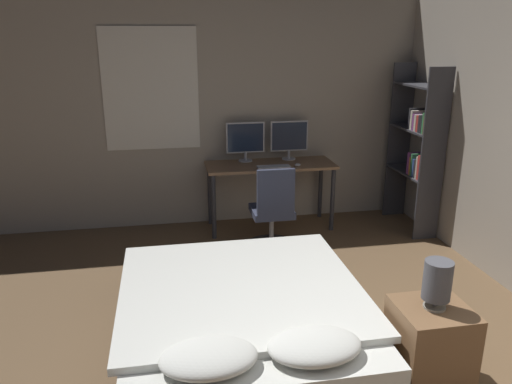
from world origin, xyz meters
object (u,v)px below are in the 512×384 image
at_px(keyboard, 274,167).
at_px(computer_mouse, 298,165).
at_px(bookshelf, 419,143).
at_px(bed, 243,322).
at_px(monitor_left, 245,139).
at_px(office_chair, 273,218).
at_px(monitor_right, 289,138).
at_px(nightstand, 429,346).
at_px(bedside_lamp, 437,281).
at_px(desk, 270,173).

relative_size(keyboard, computer_mouse, 5.22).
bearing_deg(bookshelf, bed, -139.19).
bearing_deg(computer_mouse, bookshelf, -7.41).
xyz_separation_m(monitor_left, computer_mouse, (0.53, -0.35, -0.24)).
xyz_separation_m(keyboard, bookshelf, (1.62, -0.17, 0.24)).
bearing_deg(office_chair, monitor_right, 65.62).
xyz_separation_m(nightstand, computer_mouse, (-0.15, 2.72, 0.50)).
xyz_separation_m(bedside_lamp, monitor_right, (-0.16, 3.07, 0.28)).
bearing_deg(monitor_left, bed, -99.68).
bearing_deg(nightstand, bookshelf, 64.90).
relative_size(bedside_lamp, bookshelf, 0.17).
bearing_deg(bed, bedside_lamp, -26.69).
relative_size(bed, bookshelf, 1.03).
xyz_separation_m(bedside_lamp, monitor_left, (-0.68, 3.07, 0.28)).
xyz_separation_m(desk, bookshelf, (1.62, -0.35, 0.35)).
relative_size(bed, computer_mouse, 27.40).
distance_m(bedside_lamp, computer_mouse, 2.73).
bearing_deg(nightstand, bed, 153.31).
relative_size(keyboard, office_chair, 0.40).
bearing_deg(nightstand, computer_mouse, 93.17).
bearing_deg(monitor_left, bedside_lamp, -77.48).
height_order(monitor_left, office_chair, monitor_left).
bearing_deg(bookshelf, bedside_lamp, -115.10).
distance_m(nightstand, desk, 2.95).
relative_size(bedside_lamp, office_chair, 0.34).
bearing_deg(bedside_lamp, office_chair, 103.22).
height_order(bedside_lamp, monitor_left, monitor_left).
bearing_deg(bed, bookshelf, 40.81).
relative_size(bedside_lamp, computer_mouse, 4.48).
bearing_deg(bed, computer_mouse, 66.08).
distance_m(monitor_right, computer_mouse, 0.42).
distance_m(monitor_left, office_chair, 1.06).
xyz_separation_m(desk, computer_mouse, (0.27, -0.17, 0.12)).
bearing_deg(desk, monitor_right, 34.19).
height_order(bed, computer_mouse, computer_mouse).
relative_size(desk, computer_mouse, 20.82).
distance_m(keyboard, office_chair, 0.64).
bearing_deg(bedside_lamp, monitor_left, 102.52).
relative_size(monitor_left, computer_mouse, 6.46).
bearing_deg(monitor_left, bookshelf, -15.58).
bearing_deg(keyboard, bedside_lamp, -81.16).
bearing_deg(computer_mouse, monitor_left, 146.77).
bearing_deg(monitor_right, keyboard, -126.62).
bearing_deg(office_chair, bed, -108.78).
distance_m(bed, keyboard, 2.33).
relative_size(bed, keyboard, 5.25).
height_order(desk, bookshelf, bookshelf).
height_order(bed, monitor_left, monitor_left).
distance_m(computer_mouse, office_chair, 0.74).
relative_size(bed, monitor_right, 4.24).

